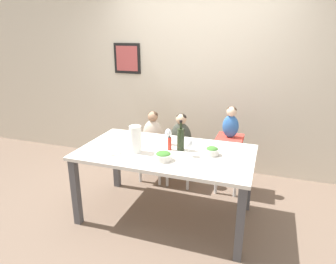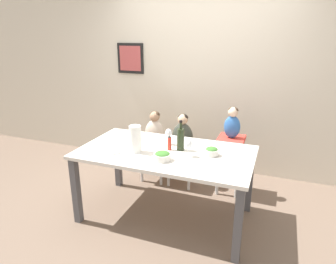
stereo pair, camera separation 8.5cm
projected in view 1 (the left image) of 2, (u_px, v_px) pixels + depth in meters
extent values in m
plane|color=#705B4C|center=(166.00, 215.00, 3.28)|extent=(14.00, 14.00, 0.00)
cube|color=beige|center=(200.00, 75.00, 4.13)|extent=(10.00, 0.06, 2.70)
cube|color=black|center=(127.00, 58.00, 4.37)|extent=(0.41, 0.02, 0.43)
cube|color=#B74C4C|center=(127.00, 59.00, 4.36)|extent=(0.34, 0.00, 0.35)
cube|color=silver|center=(166.00, 152.00, 3.05)|extent=(1.76, 0.97, 0.03)
cube|color=#4C4C51|center=(76.00, 192.00, 3.04)|extent=(0.07, 0.07, 0.73)
cube|color=#4C4C51|center=(240.00, 224.00, 2.53)|extent=(0.07, 0.07, 0.73)
cube|color=#4C4C51|center=(116.00, 160.00, 3.81)|extent=(0.07, 0.07, 0.73)
cube|color=#4C4C51|center=(249.00, 180.00, 3.30)|extent=(0.07, 0.07, 0.73)
cylinder|color=silver|center=(140.00, 168.00, 3.97)|extent=(0.04, 0.04, 0.40)
cylinder|color=silver|center=(159.00, 171.00, 3.88)|extent=(0.04, 0.04, 0.40)
cylinder|color=silver|center=(148.00, 160.00, 4.22)|extent=(0.04, 0.04, 0.40)
cylinder|color=silver|center=(166.00, 163.00, 4.13)|extent=(0.04, 0.04, 0.40)
cube|color=tan|center=(153.00, 150.00, 3.98)|extent=(0.37, 0.42, 0.05)
cylinder|color=silver|center=(167.00, 172.00, 3.85)|extent=(0.04, 0.04, 0.40)
cylinder|color=silver|center=(188.00, 175.00, 3.77)|extent=(0.04, 0.04, 0.40)
cylinder|color=silver|center=(174.00, 164.00, 4.10)|extent=(0.04, 0.04, 0.40)
cylinder|color=silver|center=(193.00, 167.00, 4.01)|extent=(0.04, 0.04, 0.40)
cube|color=tan|center=(181.00, 154.00, 3.86)|extent=(0.37, 0.42, 0.05)
cylinder|color=silver|center=(217.00, 169.00, 3.63)|extent=(0.04, 0.04, 0.67)
cylinder|color=silver|center=(236.00, 172.00, 3.56)|extent=(0.04, 0.04, 0.67)
cylinder|color=silver|center=(220.00, 161.00, 3.84)|extent=(0.04, 0.04, 0.67)
cylinder|color=silver|center=(238.00, 164.00, 3.77)|extent=(0.04, 0.04, 0.67)
cube|color=red|center=(230.00, 139.00, 3.59)|extent=(0.31, 0.36, 0.05)
ellipsoid|color=beige|center=(153.00, 134.00, 3.91)|extent=(0.27, 0.16, 0.39)
sphere|color=tan|center=(153.00, 116.00, 3.83)|extent=(0.13, 0.13, 0.13)
ellipsoid|color=#473323|center=(153.00, 115.00, 3.83)|extent=(0.13, 0.12, 0.09)
ellipsoid|color=#3D4238|center=(181.00, 138.00, 3.79)|extent=(0.27, 0.16, 0.39)
sphere|color=#D6AD89|center=(181.00, 119.00, 3.72)|extent=(0.13, 0.13, 0.13)
ellipsoid|color=black|center=(181.00, 117.00, 3.72)|extent=(0.13, 0.12, 0.09)
ellipsoid|color=#3366B2|center=(231.00, 126.00, 3.54)|extent=(0.19, 0.11, 0.27)
sphere|color=beige|center=(232.00, 112.00, 3.48)|extent=(0.12, 0.12, 0.12)
ellipsoid|color=#473323|center=(232.00, 110.00, 3.48)|extent=(0.12, 0.11, 0.08)
cylinder|color=#232D19|center=(181.00, 139.00, 3.04)|extent=(0.07, 0.07, 0.23)
cylinder|color=#232D19|center=(181.00, 125.00, 2.99)|extent=(0.03, 0.03, 0.09)
cylinder|color=black|center=(181.00, 121.00, 2.98)|extent=(0.03, 0.03, 0.02)
cylinder|color=white|center=(135.00, 139.00, 2.97)|extent=(0.12, 0.12, 0.27)
cylinder|color=white|center=(189.00, 156.00, 2.92)|extent=(0.06, 0.06, 0.00)
cylinder|color=white|center=(189.00, 152.00, 2.90)|extent=(0.01, 0.01, 0.07)
ellipsoid|color=white|center=(189.00, 144.00, 2.88)|extent=(0.07, 0.07, 0.10)
cylinder|color=white|center=(168.00, 144.00, 3.22)|extent=(0.06, 0.06, 0.00)
cylinder|color=white|center=(168.00, 141.00, 3.21)|extent=(0.01, 0.01, 0.07)
ellipsoid|color=white|center=(168.00, 133.00, 3.18)|extent=(0.07, 0.07, 0.10)
cylinder|color=silver|center=(163.00, 157.00, 2.81)|extent=(0.16, 0.16, 0.06)
ellipsoid|color=#3D752D|center=(163.00, 154.00, 2.80)|extent=(0.14, 0.14, 0.04)
cylinder|color=silver|center=(212.00, 152.00, 2.94)|extent=(0.14, 0.14, 0.06)
ellipsoid|color=#3D752D|center=(212.00, 149.00, 2.93)|extent=(0.11, 0.11, 0.04)
cylinder|color=silver|center=(112.00, 151.00, 3.01)|extent=(0.21, 0.21, 0.01)
cylinder|color=silver|center=(132.00, 137.00, 3.42)|extent=(0.21, 0.21, 0.01)
cylinder|color=red|center=(170.00, 144.00, 3.05)|extent=(0.04, 0.04, 0.13)
cone|color=black|center=(170.00, 136.00, 3.03)|extent=(0.03, 0.03, 0.02)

